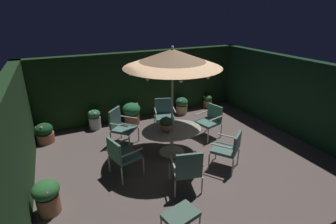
{
  "coord_description": "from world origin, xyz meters",
  "views": [
    {
      "loc": [
        -2.79,
        -5.06,
        3.61
      ],
      "look_at": [
        -0.22,
        0.47,
        1.11
      ],
      "focal_mm": 26.55,
      "sensor_mm": 36.0,
      "label": 1
    }
  ],
  "objects_px": {
    "patio_dining_table": "(172,134)",
    "ottoman_footrest": "(181,215)",
    "potted_plant_front_corner": "(95,119)",
    "potted_plant_back_right": "(207,101)",
    "potted_plant_back_center": "(132,113)",
    "potted_plant_back_left": "(182,105)",
    "centerpiece_planter": "(166,123)",
    "potted_plant_left_far": "(47,196)",
    "patio_chair_east": "(211,119)",
    "patio_chair_north": "(187,168)",
    "patio_chair_southwest": "(122,154)",
    "patio_umbrella": "(172,58)",
    "patio_chair_south": "(121,125)",
    "patio_chair_northeast": "(229,148)",
    "patio_chair_southeast": "(164,113)",
    "potted_plant_left_near": "(45,133)"
  },
  "relations": [
    {
      "from": "potted_plant_left_near",
      "to": "potted_plant_back_left",
      "type": "relative_size",
      "value": 0.96
    },
    {
      "from": "ottoman_footrest",
      "to": "patio_dining_table",
      "type": "bearing_deg",
      "value": 67.55
    },
    {
      "from": "patio_chair_southwest",
      "to": "patio_dining_table",
      "type": "bearing_deg",
      "value": 15.53
    },
    {
      "from": "patio_chair_east",
      "to": "patio_dining_table",
      "type": "bearing_deg",
      "value": -165.22
    },
    {
      "from": "patio_dining_table",
      "to": "ottoman_footrest",
      "type": "distance_m",
      "value": 2.61
    },
    {
      "from": "centerpiece_planter",
      "to": "patio_chair_southwest",
      "type": "height_order",
      "value": "centerpiece_planter"
    },
    {
      "from": "patio_chair_southwest",
      "to": "potted_plant_back_right",
      "type": "relative_size",
      "value": 1.92
    },
    {
      "from": "patio_chair_southeast",
      "to": "potted_plant_left_far",
      "type": "distance_m",
      "value": 4.28
    },
    {
      "from": "patio_umbrella",
      "to": "potted_plant_back_center",
      "type": "relative_size",
      "value": 3.85
    },
    {
      "from": "centerpiece_planter",
      "to": "potted_plant_back_left",
      "type": "xyz_separation_m",
      "value": [
        1.75,
        2.43,
        -0.62
      ]
    },
    {
      "from": "patio_chair_southwest",
      "to": "potted_plant_back_right",
      "type": "height_order",
      "value": "patio_chair_southwest"
    },
    {
      "from": "patio_umbrella",
      "to": "patio_chair_southwest",
      "type": "xyz_separation_m",
      "value": [
        -1.48,
        -0.41,
        -2.0
      ]
    },
    {
      "from": "patio_chair_northeast",
      "to": "potted_plant_back_center",
      "type": "relative_size",
      "value": 1.32
    },
    {
      "from": "patio_chair_north",
      "to": "potted_plant_back_left",
      "type": "relative_size",
      "value": 1.62
    },
    {
      "from": "potted_plant_left_far",
      "to": "patio_chair_south",
      "type": "bearing_deg",
      "value": 46.07
    },
    {
      "from": "patio_chair_northeast",
      "to": "potted_plant_front_corner",
      "type": "xyz_separation_m",
      "value": [
        -2.55,
        3.63,
        -0.23
      ]
    },
    {
      "from": "patio_chair_northeast",
      "to": "potted_plant_left_near",
      "type": "distance_m",
      "value": 5.24
    },
    {
      "from": "potted_plant_back_center",
      "to": "centerpiece_planter",
      "type": "bearing_deg",
      "value": -84.66
    },
    {
      "from": "patio_chair_north",
      "to": "potted_plant_back_right",
      "type": "relative_size",
      "value": 2.0
    },
    {
      "from": "patio_chair_south",
      "to": "patio_umbrella",
      "type": "bearing_deg",
      "value": -44.75
    },
    {
      "from": "potted_plant_left_near",
      "to": "patio_chair_northeast",
      "type": "bearing_deg",
      "value": -39.47
    },
    {
      "from": "potted_plant_left_far",
      "to": "potted_plant_back_center",
      "type": "relative_size",
      "value": 0.94
    },
    {
      "from": "patio_chair_north",
      "to": "patio_chair_southwest",
      "type": "height_order",
      "value": "patio_chair_north"
    },
    {
      "from": "patio_chair_southeast",
      "to": "potted_plant_front_corner",
      "type": "relative_size",
      "value": 1.5
    },
    {
      "from": "potted_plant_back_center",
      "to": "potted_plant_back_right",
      "type": "bearing_deg",
      "value": 4.2
    },
    {
      "from": "potted_plant_back_right",
      "to": "centerpiece_planter",
      "type": "bearing_deg",
      "value": -139.33
    },
    {
      "from": "potted_plant_back_center",
      "to": "potted_plant_back_left",
      "type": "height_order",
      "value": "potted_plant_back_center"
    },
    {
      "from": "potted_plant_back_center",
      "to": "potted_plant_back_left",
      "type": "xyz_separation_m",
      "value": [
        1.96,
        0.1,
        -0.07
      ]
    },
    {
      "from": "patio_dining_table",
      "to": "patio_chair_northeast",
      "type": "distance_m",
      "value": 1.53
    },
    {
      "from": "patio_chair_northeast",
      "to": "potted_plant_back_right",
      "type": "distance_m",
      "value": 4.17
    },
    {
      "from": "patio_dining_table",
      "to": "centerpiece_planter",
      "type": "xyz_separation_m",
      "value": [
        -0.2,
        -0.07,
        0.4
      ]
    },
    {
      "from": "patio_chair_south",
      "to": "potted_plant_back_right",
      "type": "xyz_separation_m",
      "value": [
        3.88,
        1.41,
        -0.34
      ]
    },
    {
      "from": "patio_dining_table",
      "to": "potted_plant_left_near",
      "type": "xyz_separation_m",
      "value": [
        -3.12,
        2.1,
        -0.26
      ]
    },
    {
      "from": "potted_plant_front_corner",
      "to": "potted_plant_back_right",
      "type": "distance_m",
      "value": 4.41
    },
    {
      "from": "patio_chair_northeast",
      "to": "potted_plant_left_far",
      "type": "height_order",
      "value": "patio_chair_northeast"
    },
    {
      "from": "centerpiece_planter",
      "to": "patio_chair_northeast",
      "type": "height_order",
      "value": "centerpiece_planter"
    },
    {
      "from": "patio_chair_north",
      "to": "ottoman_footrest",
      "type": "bearing_deg",
      "value": -124.15
    },
    {
      "from": "patio_dining_table",
      "to": "patio_chair_south",
      "type": "height_order",
      "value": "patio_chair_south"
    },
    {
      "from": "patio_umbrella",
      "to": "potted_plant_back_left",
      "type": "bearing_deg",
      "value": 56.84
    },
    {
      "from": "potted_plant_left_far",
      "to": "potted_plant_left_near",
      "type": "bearing_deg",
      "value": 90.82
    },
    {
      "from": "potted_plant_back_left",
      "to": "ottoman_footrest",
      "type": "bearing_deg",
      "value": -118.02
    },
    {
      "from": "patio_chair_north",
      "to": "patio_chair_southeast",
      "type": "height_order",
      "value": "patio_chair_north"
    },
    {
      "from": "patio_dining_table",
      "to": "ottoman_footrest",
      "type": "bearing_deg",
      "value": -112.45
    },
    {
      "from": "patio_chair_south",
      "to": "patio_chair_east",
      "type": "bearing_deg",
      "value": -15.1
    },
    {
      "from": "patio_dining_table",
      "to": "ottoman_footrest",
      "type": "height_order",
      "value": "patio_dining_table"
    },
    {
      "from": "potted_plant_back_center",
      "to": "potted_plant_back_left",
      "type": "bearing_deg",
      "value": 3.0
    },
    {
      "from": "patio_chair_east",
      "to": "potted_plant_back_right",
      "type": "xyz_separation_m",
      "value": [
        1.3,
        2.1,
        -0.31
      ]
    },
    {
      "from": "patio_chair_northeast",
      "to": "patio_chair_southeast",
      "type": "distance_m",
      "value": 2.75
    },
    {
      "from": "centerpiece_planter",
      "to": "potted_plant_left_far",
      "type": "distance_m",
      "value": 3.06
    },
    {
      "from": "patio_chair_southeast",
      "to": "patio_chair_southwest",
      "type": "height_order",
      "value": "patio_chair_southeast"
    }
  ]
}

